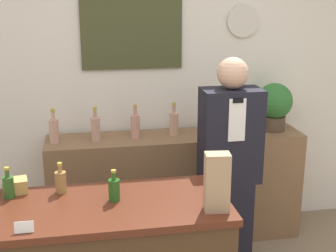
# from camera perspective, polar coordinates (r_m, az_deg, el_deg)

# --- Properties ---
(back_wall) EXTENTS (5.20, 0.09, 2.70)m
(back_wall) POSITION_cam_1_polar(r_m,az_deg,el_deg) (3.90, -2.60, 6.18)
(back_wall) COLOR silver
(back_wall) RESTS_ON ground_plane
(back_shelf) EXTENTS (2.07, 0.42, 0.91)m
(back_shelf) POSITION_cam_1_polar(r_m,az_deg,el_deg) (3.93, 0.96, -7.48)
(back_shelf) COLOR brown
(back_shelf) RESTS_ON ground_plane
(shopkeeper) EXTENTS (0.41, 0.26, 1.61)m
(shopkeeper) POSITION_cam_1_polar(r_m,az_deg,el_deg) (3.32, 7.44, -5.63)
(shopkeeper) COLOR black
(shopkeeper) RESTS_ON ground_plane
(potted_plant) EXTENTS (0.30, 0.30, 0.40)m
(potted_plant) POSITION_cam_1_polar(r_m,az_deg,el_deg) (3.97, 12.82, 2.59)
(potted_plant) COLOR #4C3D2D
(potted_plant) RESTS_ON back_shelf
(paper_bag) EXTENTS (0.14, 0.11, 0.32)m
(paper_bag) POSITION_cam_1_polar(r_m,az_deg,el_deg) (2.45, 5.99, -6.85)
(paper_bag) COLOR tan
(paper_bag) RESTS_ON display_counter
(price_card_left) EXTENTS (0.09, 0.02, 0.06)m
(price_card_left) POSITION_cam_1_polar(r_m,az_deg,el_deg) (2.38, -17.15, -11.71)
(price_card_left) COLOR white
(price_card_left) RESTS_ON display_counter
(gift_box) EXTENTS (0.15, 0.13, 0.08)m
(gift_box) POSITION_cam_1_polar(r_m,az_deg,el_deg) (2.84, -18.16, -6.96)
(gift_box) COLOR tan
(gift_box) RESTS_ON display_counter
(counter_bottle_0) EXTENTS (0.06, 0.06, 0.18)m
(counter_bottle_0) POSITION_cam_1_polar(r_m,az_deg,el_deg) (2.77, -18.88, -6.95)
(counter_bottle_0) COLOR #2D5921
(counter_bottle_0) RESTS_ON display_counter
(counter_bottle_1) EXTENTS (0.06, 0.06, 0.18)m
(counter_bottle_1) POSITION_cam_1_polar(r_m,az_deg,el_deg) (2.76, -12.94, -6.56)
(counter_bottle_1) COLOR olive
(counter_bottle_1) RESTS_ON display_counter
(counter_bottle_2) EXTENTS (0.06, 0.06, 0.18)m
(counter_bottle_2) POSITION_cam_1_polar(r_m,az_deg,el_deg) (2.61, -6.58, -7.64)
(counter_bottle_2) COLOR #26581E
(counter_bottle_2) RESTS_ON display_counter
(shelf_bottle_0) EXTENTS (0.07, 0.07, 0.27)m
(shelf_bottle_0) POSITION_cam_1_polar(r_m,az_deg,el_deg) (3.67, -13.73, -0.49)
(shelf_bottle_0) COLOR tan
(shelf_bottle_0) RESTS_ON back_shelf
(shelf_bottle_1) EXTENTS (0.07, 0.07, 0.27)m
(shelf_bottle_1) POSITION_cam_1_polar(r_m,az_deg,el_deg) (3.66, -8.85, -0.26)
(shelf_bottle_1) COLOR tan
(shelf_bottle_1) RESTS_ON back_shelf
(shelf_bottle_2) EXTENTS (0.07, 0.07, 0.27)m
(shelf_bottle_2) POSITION_cam_1_polar(r_m,az_deg,el_deg) (3.70, -4.02, 0.09)
(shelf_bottle_2) COLOR tan
(shelf_bottle_2) RESTS_ON back_shelf
(shelf_bottle_3) EXTENTS (0.07, 0.07, 0.27)m
(shelf_bottle_3) POSITION_cam_1_polar(r_m,az_deg,el_deg) (3.76, 0.71, 0.36)
(shelf_bottle_3) COLOR tan
(shelf_bottle_3) RESTS_ON back_shelf
(shelf_bottle_4) EXTENTS (0.07, 0.07, 0.27)m
(shelf_bottle_4) POSITION_cam_1_polar(r_m,az_deg,el_deg) (3.81, 5.40, 0.50)
(shelf_bottle_4) COLOR tan
(shelf_bottle_4) RESTS_ON back_shelf
(shelf_bottle_5) EXTENTS (0.07, 0.07, 0.27)m
(shelf_bottle_5) POSITION_cam_1_polar(r_m,az_deg,el_deg) (3.92, 9.75, 0.78)
(shelf_bottle_5) COLOR tan
(shelf_bottle_5) RESTS_ON back_shelf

